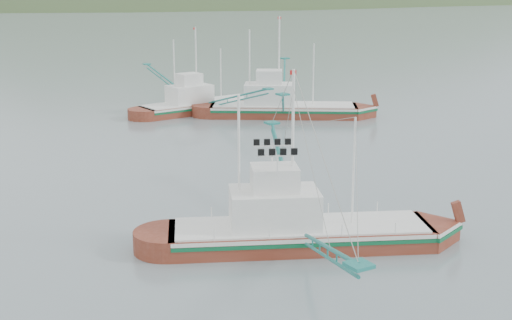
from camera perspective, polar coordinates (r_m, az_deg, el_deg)
ground at (r=42.08m, az=4.12°, el=-5.99°), size 1200.00×1200.00×0.00m
main_boat at (r=39.61m, az=3.41°, el=-3.90°), size 14.93×25.15×10.73m
bg_boat_far at (r=79.94m, az=-4.59°, el=4.88°), size 14.17×25.04×10.16m
bg_boat_right at (r=76.98m, az=2.15°, el=5.28°), size 19.92×25.96×11.56m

